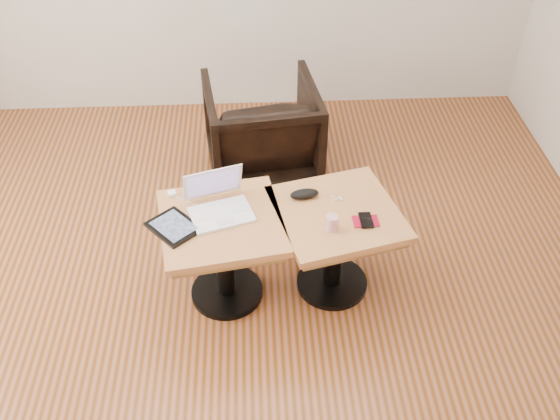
{
  "coord_description": "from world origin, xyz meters",
  "views": [
    {
      "loc": [
        0.16,
        -2.13,
        2.6
      ],
      "look_at": [
        0.28,
        0.21,
        0.6
      ],
      "focal_mm": 40.0,
      "sensor_mm": 36.0,
      "label": 1
    }
  ],
  "objects_px": {
    "striped_cup": "(332,223)",
    "armchair": "(262,130)",
    "laptop": "(219,204)",
    "side_table_right": "(336,231)",
    "side_table_left": "(223,240)"
  },
  "relations": [
    {
      "from": "side_table_left",
      "to": "striped_cup",
      "type": "height_order",
      "value": "striped_cup"
    },
    {
      "from": "striped_cup",
      "to": "armchair",
      "type": "bearing_deg",
      "value": 104.15
    },
    {
      "from": "side_table_right",
      "to": "laptop",
      "type": "xyz_separation_m",
      "value": [
        -0.6,
        0.03,
        0.18
      ]
    },
    {
      "from": "side_table_left",
      "to": "laptop",
      "type": "xyz_separation_m",
      "value": [
        -0.01,
        0.07,
        0.18
      ]
    },
    {
      "from": "side_table_left",
      "to": "armchair",
      "type": "bearing_deg",
      "value": 69.08
    },
    {
      "from": "laptop",
      "to": "striped_cup",
      "type": "relative_size",
      "value": 4.6
    },
    {
      "from": "side_table_right",
      "to": "striped_cup",
      "type": "relative_size",
      "value": 9.11
    },
    {
      "from": "striped_cup",
      "to": "armchair",
      "type": "relative_size",
      "value": 0.11
    },
    {
      "from": "laptop",
      "to": "striped_cup",
      "type": "height_order",
      "value": "laptop"
    },
    {
      "from": "side_table_right",
      "to": "side_table_left",
      "type": "bearing_deg",
      "value": 169.23
    },
    {
      "from": "striped_cup",
      "to": "laptop",
      "type": "bearing_deg",
      "value": 163.13
    },
    {
      "from": "side_table_right",
      "to": "laptop",
      "type": "distance_m",
      "value": 0.63
    },
    {
      "from": "side_table_right",
      "to": "laptop",
      "type": "height_order",
      "value": "laptop"
    },
    {
      "from": "laptop",
      "to": "side_table_left",
      "type": "bearing_deg",
      "value": -97.54
    },
    {
      "from": "armchair",
      "to": "side_table_right",
      "type": "bearing_deg",
      "value": 100.77
    }
  ]
}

